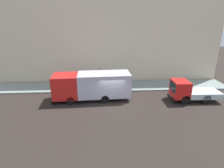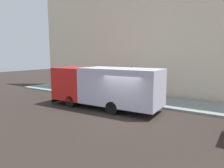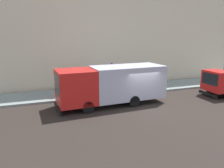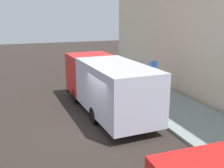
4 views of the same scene
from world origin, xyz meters
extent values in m
plane|color=#2D2521|center=(0.00, 0.00, 0.00)|extent=(80.00, 80.00, 0.00)
cube|color=gray|center=(4.82, 0.00, 0.07)|extent=(3.65, 30.00, 0.15)
cube|color=beige|center=(7.15, 0.00, 5.83)|extent=(0.50, 30.00, 11.65)
cube|color=red|center=(0.96, 4.85, 1.62)|extent=(2.70, 2.71, 2.39)
cube|color=black|center=(0.90, 6.12, 1.91)|extent=(2.16, 0.17, 1.34)
cube|color=silver|center=(1.16, 0.82, 1.65)|extent=(2.84, 5.61, 2.46)
cube|color=black|center=(0.90, 6.20, 0.23)|extent=(2.47, 0.24, 0.24)
cylinder|color=black|center=(-0.15, 4.28, 0.42)|extent=(0.34, 0.86, 0.85)
cylinder|color=black|center=(2.12, 4.39, 0.42)|extent=(0.34, 0.86, 0.85)
cylinder|color=black|center=(0.03, 0.77, 0.42)|extent=(0.34, 0.86, 0.85)
cylinder|color=black|center=(2.30, 0.88, 0.42)|extent=(0.34, 0.86, 0.85)
cube|color=red|center=(0.18, -7.13, 1.35)|extent=(2.16, 1.64, 1.74)
cube|color=black|center=(0.19, -6.35, 1.56)|extent=(1.79, 0.09, 0.97)
cube|color=black|center=(0.19, -6.27, 0.26)|extent=(2.05, 0.15, 0.24)
cylinder|color=black|center=(1.09, -7.47, 0.48)|extent=(0.32, 0.97, 0.96)
cylinder|color=#503F4A|center=(4.05, 5.76, 0.56)|extent=(0.37, 0.37, 0.82)
cylinder|color=#366098|center=(4.05, 5.76, 1.30)|extent=(0.50, 0.50, 0.66)
sphere|color=#D8AE86|center=(4.05, 5.76, 1.73)|extent=(0.20, 0.20, 0.20)
cylinder|color=#4B3C4B|center=(5.49, 3.54, 0.54)|extent=(0.27, 0.27, 0.78)
cylinder|color=black|center=(5.49, 3.54, 1.24)|extent=(0.36, 0.36, 0.63)
sphere|color=olive|center=(5.49, 3.54, 1.66)|extent=(0.21, 0.21, 0.21)
cylinder|color=#4C5156|center=(3.49, 1.25, 1.53)|extent=(0.08, 0.08, 2.75)
cube|color=blue|center=(3.49, 1.27, 2.65)|extent=(0.44, 0.03, 0.36)
camera|label=1|loc=(-17.55, 1.01, 8.26)|focal=29.65mm
camera|label=2|loc=(-10.32, -6.13, 3.74)|focal=32.13mm
camera|label=3|loc=(-13.67, 7.41, 5.15)|focal=34.41mm
camera|label=4|loc=(-3.37, -11.00, 5.27)|focal=42.42mm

